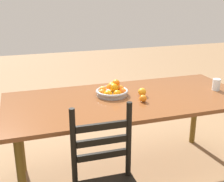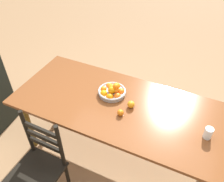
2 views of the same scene
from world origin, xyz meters
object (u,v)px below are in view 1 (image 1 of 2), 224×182
Objects in this scene: fruit_bowl at (113,91)px; orange_loose_1 at (143,98)px; dining_table at (128,106)px; orange_loose_0 at (142,92)px; drinking_glass at (216,85)px.

fruit_bowl reaches higher than orange_loose_1.
dining_table is at bearing 136.08° from fruit_bowl.
fruit_bowl is 0.30m from orange_loose_1.
orange_loose_0 is 0.67× the size of drinking_glass.
orange_loose_0 is (-0.24, 0.09, -0.01)m from fruit_bowl.
drinking_glass reaches higher than dining_table.
drinking_glass is at bearing 176.62° from dining_table.
dining_table is 0.18m from orange_loose_1.
drinking_glass is at bearing 175.12° from orange_loose_0.
orange_loose_1 is (-0.19, 0.23, -0.01)m from fruit_bowl.
orange_loose_1 is 0.57× the size of drinking_glass.
dining_table is 34.75× the size of orange_loose_1.
dining_table is at bearing 4.51° from orange_loose_0.
orange_loose_0 is (-0.14, -0.01, 0.11)m from dining_table.
orange_loose_1 is at bearing 5.66° from drinking_glass.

